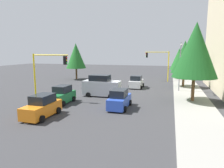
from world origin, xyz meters
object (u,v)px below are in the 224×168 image
Objects in this scene: street_lamp_curbside at (180,62)px; delivery_van_silver at (102,86)px; tree_roadside_mid at (185,57)px; car_black at (101,82)px; car_white at (136,82)px; tree_opposite_side at (76,56)px; traffic_signal_near_right at (48,68)px; tree_roadside_near at (195,50)px; traffic_signal_far_left at (159,60)px; car_green at (62,95)px; car_blue at (119,100)px; car_orange at (42,107)px; tree_roadside_far at (179,59)px.

street_lamp_curbside is 1.46× the size of delivery_van_silver.
tree_roadside_mid reaches higher than car_black.
street_lamp_curbside is at bearing 73.66° from car_white.
street_lamp_curbside is at bearing 67.45° from tree_opposite_side.
delivery_van_silver is (-4.00, 5.16, -2.61)m from traffic_signal_near_right.
tree_roadside_near reaches higher than car_black.
tree_roadside_mid is at bearing 108.61° from car_black.
street_lamp_curbside is 0.94× the size of tree_opposite_side.
tree_roadside_mid reaches higher than delivery_van_silver.
street_lamp_curbside reaches higher than car_black.
traffic_signal_far_left is 9.55m from car_white.
street_lamp_curbside is 1.86× the size of car_black.
car_black is (1.75, -5.40, -0.00)m from car_white.
car_blue is at bearing 88.85° from car_green.
tree_roadside_mid reaches higher than traffic_signal_far_left.
car_orange is (5.42, 2.91, -3.00)m from traffic_signal_near_right.
delivery_van_silver is (5.61, -9.71, -3.07)m from street_lamp_curbside.
traffic_signal_far_left reaches higher than car_white.
car_green is (24.67, -13.06, -3.32)m from tree_roadside_far.
tree_opposite_side is 20.49m from car_green.
tree_roadside_far is 1.34× the size of delivery_van_silver.
tree_roadside_far is at bearing 139.60° from car_black.
street_lamp_curbside is at bearing 120.02° from delivery_van_silver.
tree_opposite_side reaches higher than delivery_van_silver.
car_blue is 1.01× the size of car_orange.
traffic_signal_far_left is at bearing 140.84° from car_black.
tree_roadside_near is (5.61, 1.30, 1.53)m from street_lamp_curbside.
delivery_van_silver is (14.00, 10.49, -3.61)m from tree_opposite_side.
car_green is (4.67, -3.05, -0.39)m from delivery_van_silver.
car_blue is at bearing 36.99° from delivery_van_silver.
tree_opposite_side is at bearing -100.78° from tree_roadside_mid.
tree_opposite_side is at bearing -83.18° from traffic_signal_far_left.
tree_roadside_near is 2.31× the size of car_white.
traffic_signal_far_left is at bearing 161.57° from car_orange.
traffic_signal_near_right is 14.57m from car_white.
tree_roadside_far is at bearing 165.55° from car_blue.
car_green is at bearing -51.14° from street_lamp_curbside.
delivery_van_silver is at bearing -46.42° from tree_roadside_mid.
car_white is 0.96× the size of car_blue.
traffic_signal_far_left reaches higher than car_black.
car_orange is at bearing -13.40° from delivery_van_silver.
car_orange is 15.16m from car_black.
tree_roadside_mid reaches higher than street_lamp_curbside.
tree_roadside_mid is 13.92m from car_black.
tree_roadside_mid is (-4.39, 0.80, 0.55)m from street_lamp_curbside.
tree_roadside_far is 1.67× the size of car_white.
street_lamp_curbside is at bearing 122.88° from traffic_signal_near_right.
traffic_signal_far_left is at bearing -163.36° from tree_roadside_near.
traffic_signal_far_left is 0.65× the size of tree_roadside_near.
car_orange is (9.42, -13.25, -4.98)m from tree_roadside_near.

